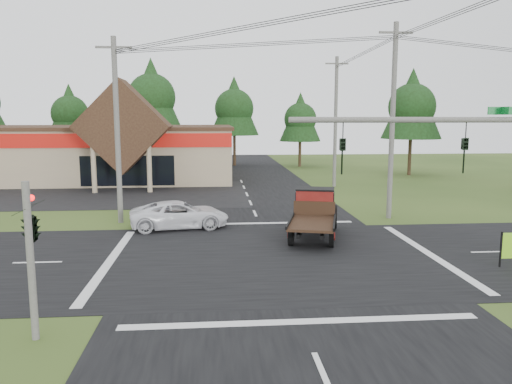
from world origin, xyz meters
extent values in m
plane|color=#304719|center=(0.00, 0.00, 0.00)|extent=(120.00, 120.00, 0.00)
cube|color=black|center=(0.00, 0.00, 0.01)|extent=(12.00, 120.00, 0.02)
cube|color=black|center=(0.00, 0.00, 0.01)|extent=(120.00, 12.00, 0.02)
cube|color=black|center=(-14.00, 19.00, 0.01)|extent=(28.00, 14.00, 0.02)
cube|color=tan|center=(-16.00, 30.00, 2.50)|extent=(30.00, 15.00, 5.00)
cube|color=#351D15|center=(-16.00, 30.00, 5.05)|extent=(30.40, 15.40, 0.30)
cube|color=#AC130D|center=(-16.00, 22.45, 4.10)|extent=(30.00, 0.12, 1.20)
cube|color=#351D15|center=(-10.00, 21.50, 5.30)|extent=(7.78, 4.00, 7.78)
cylinder|color=tan|center=(-12.20, 19.80, 2.00)|extent=(0.40, 0.40, 4.00)
cylinder|color=tan|center=(-7.80, 19.80, 2.00)|extent=(0.40, 0.40, 4.00)
cube|color=black|center=(-10.00, 22.48, 1.50)|extent=(8.00, 0.08, 2.60)
cylinder|color=#595651|center=(3.50, -7.50, 6.00)|extent=(8.00, 0.16, 0.16)
imported|color=black|center=(4.50, -7.50, 5.00)|extent=(0.16, 0.20, 1.00)
imported|color=black|center=(1.00, -7.50, 5.00)|extent=(0.16, 0.20, 1.00)
cube|color=#0C6626|center=(5.50, -7.50, 6.25)|extent=(0.80, 0.04, 0.22)
cylinder|color=#595651|center=(-7.50, -7.50, 2.20)|extent=(0.20, 0.20, 4.40)
imported|color=black|center=(-7.50, -7.30, 3.70)|extent=(0.53, 2.48, 1.00)
sphere|color=#FF0C0C|center=(-7.50, -7.15, 3.90)|extent=(0.18, 0.18, 0.18)
cylinder|color=#595651|center=(-8.00, 8.00, 5.25)|extent=(0.30, 0.30, 10.50)
cube|color=#595651|center=(-8.00, 8.00, 9.90)|extent=(2.00, 0.12, 0.12)
cylinder|color=#595651|center=(8.00, 8.00, 5.75)|extent=(0.30, 0.30, 11.50)
cube|color=#595651|center=(8.00, 8.00, 10.90)|extent=(2.00, 0.12, 0.12)
cylinder|color=#595651|center=(8.00, 22.00, 5.60)|extent=(0.30, 0.30, 11.20)
cube|color=#595651|center=(8.00, 22.00, 10.60)|extent=(2.00, 0.12, 0.12)
cylinder|color=#332316|center=(-20.00, 42.00, 1.75)|extent=(0.36, 0.36, 3.50)
cone|color=black|center=(-20.00, 42.00, 6.80)|extent=(5.60, 5.60, 6.60)
sphere|color=black|center=(-20.00, 42.00, 6.50)|extent=(4.40, 4.40, 4.40)
cylinder|color=#332316|center=(-10.00, 41.00, 2.27)|extent=(0.36, 0.36, 4.55)
cone|color=black|center=(-10.00, 41.00, 8.84)|extent=(7.28, 7.28, 8.58)
sphere|color=black|center=(-10.00, 41.00, 8.45)|extent=(5.72, 5.72, 5.72)
cylinder|color=#332316|center=(0.00, 42.00, 1.92)|extent=(0.36, 0.36, 3.85)
cone|color=black|center=(0.00, 42.00, 7.48)|extent=(6.16, 6.16, 7.26)
sphere|color=black|center=(0.00, 42.00, 7.15)|extent=(4.84, 4.84, 4.84)
cylinder|color=#332316|center=(8.00, 40.00, 1.57)|extent=(0.36, 0.36, 3.15)
cone|color=black|center=(8.00, 40.00, 6.12)|extent=(5.04, 5.04, 5.94)
sphere|color=black|center=(8.00, 40.00, 5.85)|extent=(3.96, 3.96, 3.96)
cylinder|color=#332316|center=(18.00, 30.00, 1.92)|extent=(0.36, 0.36, 3.85)
cone|color=black|center=(18.00, 30.00, 7.48)|extent=(6.16, 6.16, 7.26)
sphere|color=black|center=(18.00, 30.00, 7.15)|extent=(4.84, 4.84, 4.84)
imported|color=white|center=(-4.48, 6.28, 0.75)|extent=(5.68, 3.24, 1.49)
camera|label=1|loc=(-2.51, -20.98, 6.07)|focal=35.00mm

